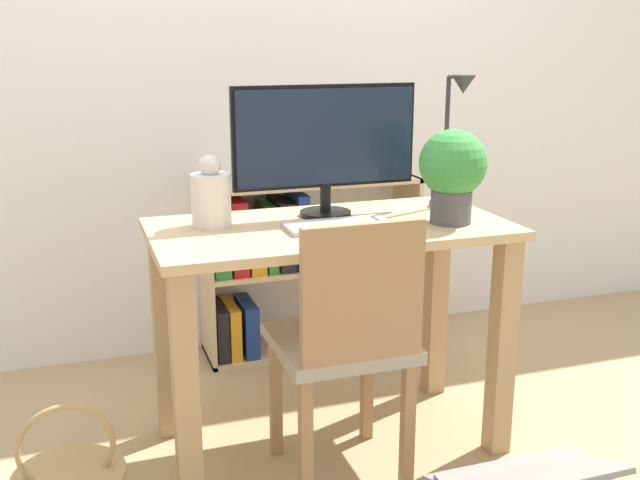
% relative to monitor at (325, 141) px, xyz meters
% --- Properties ---
extents(ground_plane, '(10.00, 10.00, 0.00)m').
position_rel_monitor_xyz_m(ground_plane, '(-0.03, -0.12, -1.02)').
color(ground_plane, tan).
extents(wall_back, '(8.00, 0.05, 2.60)m').
position_rel_monitor_xyz_m(wall_back, '(-0.03, 0.86, 0.28)').
color(wall_back, white).
rests_on(wall_back, ground_plane).
extents(desk, '(1.14, 0.58, 0.77)m').
position_rel_monitor_xyz_m(desk, '(-0.03, -0.12, -0.43)').
color(desk, tan).
rests_on(desk, ground_plane).
extents(monitor, '(0.62, 0.17, 0.43)m').
position_rel_monitor_xyz_m(monitor, '(0.00, 0.00, 0.00)').
color(monitor, black).
rests_on(monitor, desk).
extents(keyboard, '(0.34, 0.15, 0.02)m').
position_rel_monitor_xyz_m(keyboard, '(-0.02, -0.17, -0.24)').
color(keyboard, '#B2B2B7').
rests_on(keyboard, desk).
extents(vase, '(0.13, 0.13, 0.23)m').
position_rel_monitor_xyz_m(vase, '(-0.39, -0.02, -0.15)').
color(vase, silver).
rests_on(vase, desk).
extents(desk_lamp, '(0.10, 0.19, 0.46)m').
position_rel_monitor_xyz_m(desk_lamp, '(0.44, -0.06, 0.03)').
color(desk_lamp, '#2D2D33').
rests_on(desk_lamp, desk).
extents(potted_plant, '(0.22, 0.22, 0.30)m').
position_rel_monitor_xyz_m(potted_plant, '(0.35, -0.22, -0.08)').
color(potted_plant, '#4C4C51').
rests_on(potted_plant, desk).
extents(chair, '(0.40, 0.40, 0.86)m').
position_rel_monitor_xyz_m(chair, '(-0.06, -0.36, -0.54)').
color(chair, '#9E937F').
rests_on(chair, ground_plane).
extents(bookshelf, '(0.94, 0.28, 0.76)m').
position_rel_monitor_xyz_m(bookshelf, '(0.01, 0.69, -0.61)').
color(bookshelf, '#D8BC8C').
rests_on(bookshelf, ground_plane).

